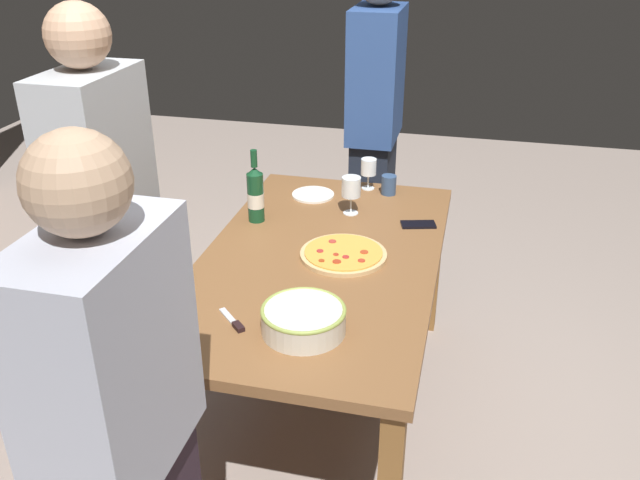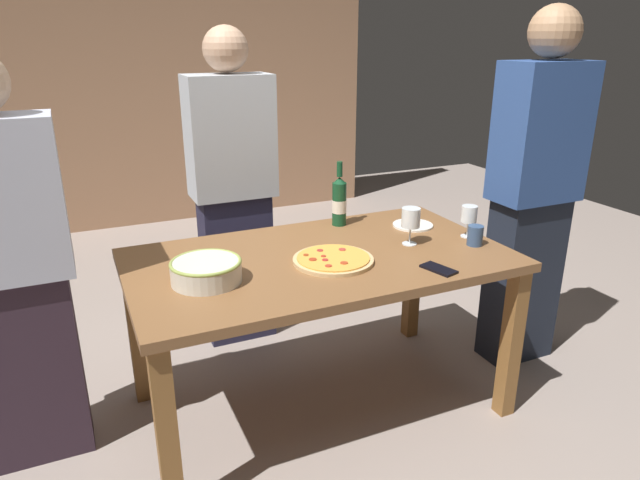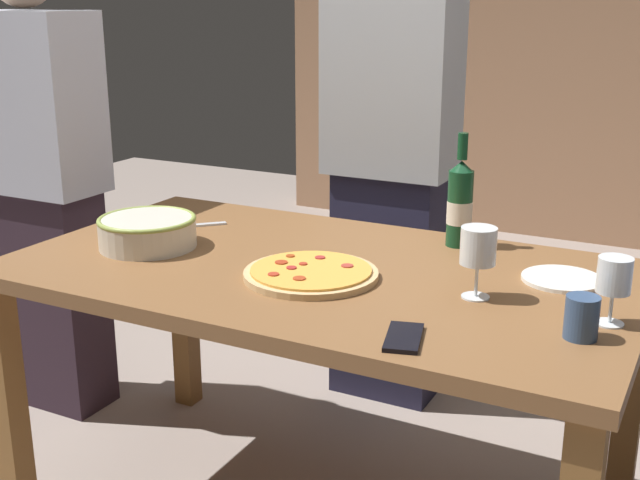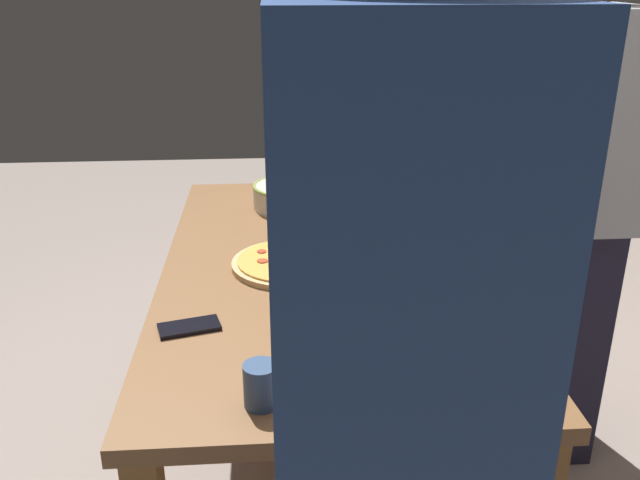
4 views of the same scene
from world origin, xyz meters
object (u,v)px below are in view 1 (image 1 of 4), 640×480
Objects in this scene: side_plate at (313,195)px; person_guest_left at (374,131)px; wine_glass_near_pizza at (351,188)px; person_guest_right at (124,453)px; serving_bowl at (304,319)px; pizza_knife at (234,322)px; pizza at (343,254)px; wine_glass_by_bottle at (369,168)px; cup_amber at (389,185)px; person_host at (108,227)px; wine_bottle at (256,194)px; cell_phone at (418,225)px; dining_table at (320,277)px.

person_guest_left is at bearing -18.48° from side_plate.
person_guest_right reaches higher than wine_glass_near_pizza.
serving_bowl is 0.23m from pizza_knife.
pizza_knife is at bearing -179.31° from side_plate.
person_guest_left reaches higher than pizza.
wine_glass_near_pizza reaches higher than wine_glass_by_bottle.
cup_amber is at bearing -4.67° from serving_bowl.
person_host is 1.19m from person_guest_right.
wine_bottle is (0.76, 0.41, 0.07)m from serving_bowl.
cup_amber is 0.36m from side_plate.
cell_phone is at bearing 23.31° from person_guest_left.
dining_table is at bearing 0.00° from person_guest_left.
wine_bottle is 2.48× the size of pizza_knife.
dining_table is 5.06× the size of wine_bottle.
cell_phone is at bearing 13.92° from person_host.
pizza_knife reaches higher than cell_phone.
cup_amber is 1.88m from person_guest_right.
serving_bowl is at bearing -178.04° from wine_glass_near_pizza.
wine_glass_by_bottle is at bearing 2.21° from pizza.
pizza is at bearing -51.23° from cell_phone.
serving_bowl is 0.91m from cell_phone.
wine_glass_by_bottle is 0.43m from person_guest_left.
side_plate is at bearing -127.79° from cell_phone.
wine_glass_by_bottle is at bearing 0.35° from serving_bowl.
serving_bowl is 3.00× the size of cup_amber.
person_host is (-0.57, 0.84, -0.02)m from wine_glass_near_pizza.
dining_table is at bearing -17.20° from pizza_knife.
cup_amber is 0.63× the size of cell_phone.
wine_bottle is at bearing 53.06° from dining_table.
dining_table is at bearing 175.10° from wine_glass_near_pizza.
person_host is at bearing 130.85° from wine_bottle.
wine_glass_by_bottle is (0.30, -0.02, -0.02)m from wine_glass_near_pizza.
person_guest_left is at bearing -0.82° from dining_table.
pizza_knife is at bearing -44.80° from cell_phone.
wine_glass_by_bottle is 0.29m from side_plate.
pizza is 2.25× the size of wine_glass_by_bottle.
dining_table is at bearing 0.00° from person_guest_right.
side_plate is 1.09m from pizza_knife.
cell_phone is (-0.36, -0.28, -0.10)m from wine_glass_by_bottle.
wine_bottle is at bearing 13.24° from pizza_knife.
wine_bottle is 0.67m from cup_amber.
cell_phone is (0.35, -0.25, -0.01)m from pizza.
dining_table is at bearing 102.89° from pizza.
person_guest_right is (-1.02, -0.61, -0.05)m from person_host.
cell_phone is at bearing -42.68° from dining_table.
wine_bottle is (0.26, 0.34, 0.21)m from dining_table.
person_guest_left reaches higher than side_plate.
wine_glass_near_pizza reaches higher than dining_table.
pizza_knife is 0.07× the size of person_guest_left.
person_guest_left is at bearing 6.00° from wine_glass_by_bottle.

